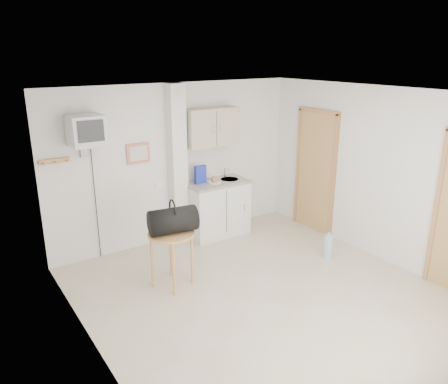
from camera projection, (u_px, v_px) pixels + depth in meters
ground at (264, 295)px, 5.53m from camera, size 4.50×4.50×0.00m
room_envelope at (279, 174)px, 5.25m from camera, size 4.24×4.54×2.55m
kitchenette at (216, 188)px, 7.17m from camera, size 1.03×0.58×2.10m
crt_television at (86, 131)px, 5.76m from camera, size 0.44×0.45×2.15m
round_table at (171, 241)px, 5.58m from camera, size 0.60×0.60×0.75m
duffel_bag at (173, 220)px, 5.50m from camera, size 0.64×0.42×0.44m
water_bottle at (328, 247)px, 6.47m from camera, size 0.14×0.14×0.41m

